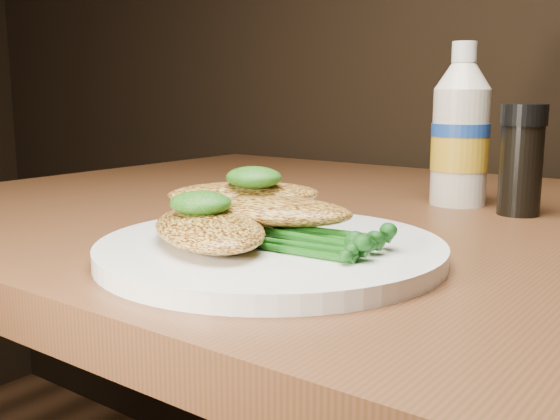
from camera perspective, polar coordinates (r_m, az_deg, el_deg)
The scene contains 9 objects.
plate at distance 0.53m, azimuth -0.79°, elevation -3.46°, with size 0.28×0.28×0.01m, color white.
chicken_front at distance 0.52m, azimuth -6.15°, elevation -1.56°, with size 0.15×0.08×0.02m, color gold.
chicken_mid at distance 0.55m, azimuth -1.10°, elevation 0.01°, with size 0.15×0.07×0.02m, color gold.
chicken_back at distance 0.58m, azimuth -3.12°, elevation 1.38°, with size 0.13×0.07×0.02m, color gold.
pesto_front at distance 0.52m, azimuth -6.86°, elevation 0.60°, with size 0.05×0.05×0.02m, color black.
pesto_back at distance 0.57m, azimuth -2.29°, elevation 2.83°, with size 0.05×0.05×0.02m, color black.
broccolini_bundle at distance 0.50m, azimuth 2.79°, elevation -2.22°, with size 0.13×0.10×0.02m, color #155111, non-canonical shape.
mayo_bottle at distance 0.79m, azimuth 15.34°, elevation 7.12°, with size 0.07×0.07×0.19m, color beige, non-canonical shape.
pepper_grinder at distance 0.75m, azimuth 20.09°, elevation 4.07°, with size 0.05×0.05×0.12m, color black, non-canonical shape.
Camera 1 is at (0.30, 0.41, 0.88)m, focal length 42.37 mm.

